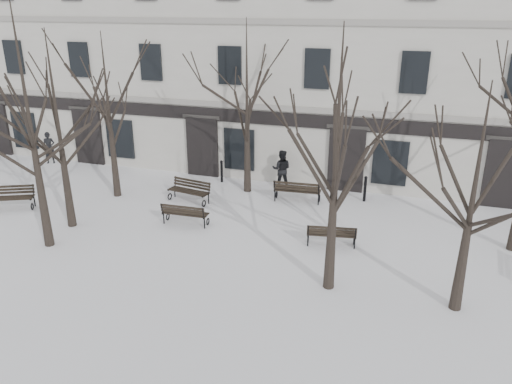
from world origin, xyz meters
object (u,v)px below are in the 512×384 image
at_px(tree_0, 26,97).
at_px(tree_1, 56,108).
at_px(bench_2, 331,234).
at_px(bench_0, 10,197).
at_px(tree_2, 337,133).
at_px(bench_3, 189,190).
at_px(bench_4, 297,190).
at_px(tree_3, 477,175).
at_px(bench_1, 185,213).

xyz_separation_m(tree_0, tree_1, (-0.28, 1.65, -0.69)).
bearing_deg(tree_0, bench_2, 17.18).
distance_m(tree_0, bench_0, 6.46).
bearing_deg(tree_2, bench_3, 143.79).
xyz_separation_m(bench_0, bench_4, (11.20, 4.34, 0.02)).
bearing_deg(bench_2, bench_4, -69.91).
height_order(bench_2, bench_4, bench_4).
bearing_deg(bench_2, bench_0, -6.91).
distance_m(tree_0, tree_2, 9.95).
relative_size(tree_1, tree_3, 1.15).
bearing_deg(bench_4, tree_0, 37.35).
distance_m(tree_3, bench_3, 12.21).
xyz_separation_m(tree_0, bench_1, (3.86, 3.02, -4.76)).
bearing_deg(bench_1, tree_1, 16.18).
bearing_deg(tree_2, tree_1, 172.18).
distance_m(tree_2, bench_2, 5.11).
relative_size(bench_1, bench_4, 0.89).
bearing_deg(tree_3, bench_4, 133.50).
distance_m(tree_1, bench_3, 6.37).
relative_size(tree_0, bench_2, 4.70).
xyz_separation_m(tree_3, bench_2, (-3.98, 2.74, -3.50)).
bearing_deg(bench_3, tree_2, -26.55).
bearing_deg(bench_0, tree_2, -33.93).
bearing_deg(bench_0, bench_3, -1.29).
bearing_deg(bench_3, bench_4, 26.18).
relative_size(tree_0, bench_3, 4.32).
xyz_separation_m(bench_0, bench_1, (7.63, 0.72, -0.04)).
relative_size(tree_3, bench_2, 3.56).
xyz_separation_m(tree_2, bench_0, (-13.70, 2.06, -4.25)).
distance_m(bench_2, bench_4, 4.25).
relative_size(tree_0, tree_3, 1.32).
relative_size(tree_2, bench_3, 3.94).
xyz_separation_m(tree_1, bench_4, (7.71, 4.99, -4.01)).
bearing_deg(bench_1, tree_3, 161.60).
bearing_deg(bench_2, tree_2, 88.50).
height_order(tree_2, bench_0, tree_2).
xyz_separation_m(bench_2, bench_4, (-2.11, 3.69, 0.07)).
distance_m(tree_3, bench_1, 10.65).
distance_m(tree_0, tree_1, 1.80).
bearing_deg(tree_1, bench_3, 48.33).
height_order(tree_2, bench_2, tree_2).
xyz_separation_m(tree_0, bench_0, (-3.76, 2.30, -4.72)).
height_order(tree_0, bench_0, tree_0).
distance_m(tree_0, bench_2, 11.07).
distance_m(bench_2, bench_3, 6.96).
xyz_separation_m(tree_0, bench_3, (3.00, 5.32, -4.73)).
relative_size(bench_0, bench_4, 0.98).
bearing_deg(bench_3, bench_2, -10.25).
distance_m(tree_0, bench_4, 11.02).
relative_size(tree_1, bench_0, 3.65).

